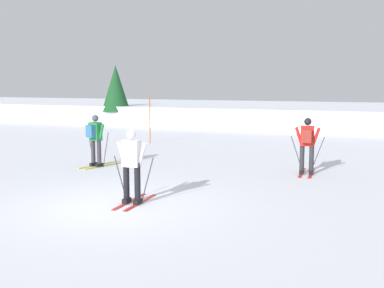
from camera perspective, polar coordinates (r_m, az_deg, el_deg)
name	(u,v)px	position (r m, az deg, el deg)	size (l,w,h in m)	color
ground_plane	(113,206)	(10.94, -9.43, -7.36)	(120.00, 120.00, 0.00)	white
far_snow_ridge	(281,117)	(30.22, 10.57, 3.21)	(80.00, 6.53, 1.22)	white
skier_red	(307,143)	(14.66, 13.61, 0.10)	(1.00, 1.61, 1.71)	red
skier_white	(132,165)	(10.89, -7.22, -2.45)	(1.00, 1.61, 1.71)	red
skier_green	(95,138)	(15.88, -11.50, 0.71)	(0.97, 1.64, 1.71)	gold
trail_marker_pole	(150,119)	(21.62, -5.07, 3.02)	(0.05, 0.05, 2.24)	#C65614
conifer_far_left	(116,88)	(31.26, -9.11, 6.59)	(1.84, 1.84, 3.85)	#513823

